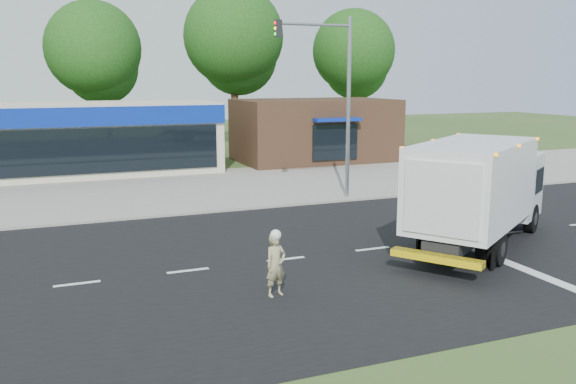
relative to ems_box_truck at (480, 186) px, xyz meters
name	(u,v)px	position (x,y,z in m)	size (l,w,h in m)	color
ground	(372,249)	(-3.26, 1.05, -2.03)	(120.00, 120.00, 0.00)	#385123
road_asphalt	(372,249)	(-3.26, 1.05, -2.02)	(60.00, 14.00, 0.02)	black
sidewalk	(280,200)	(-3.26, 9.25, -1.97)	(60.00, 2.40, 0.12)	gray
parking_apron	(241,181)	(-3.26, 15.05, -2.02)	(60.00, 9.00, 0.02)	gray
lane_markings	(433,256)	(-1.91, -0.31, -2.01)	(55.20, 7.00, 0.01)	silver
ems_box_truck	(480,186)	(0.00, 0.00, 0.00)	(7.92, 6.50, 3.52)	black
emergency_worker	(276,263)	(-7.63, -1.74, -1.18)	(0.67, 0.54, 1.73)	tan
retail_strip_mall	(55,139)	(-12.26, 20.97, -0.01)	(18.00, 6.20, 4.00)	beige
brown_storefront	(315,130)	(3.74, 21.03, -0.03)	(10.00, 6.70, 4.00)	#382316
traffic_signal_pole	(335,89)	(-0.91, 8.65, 2.90)	(3.51, 0.25, 8.00)	gray
background_trees	(168,49)	(-4.11, 29.21, 5.35)	(36.77, 7.39, 12.10)	#332114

